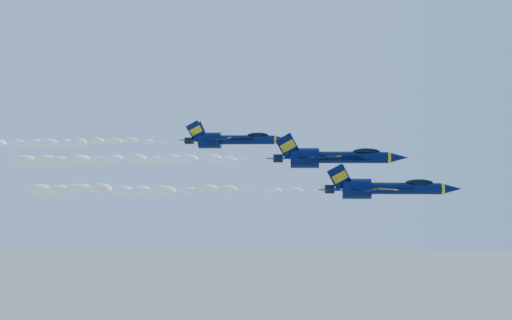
{
  "coord_description": "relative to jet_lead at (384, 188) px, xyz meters",
  "views": [
    {
      "loc": [
        7.53,
        -88.45,
        151.7
      ],
      "look_at": [
        -0.12,
        -5.32,
        152.39
      ],
      "focal_mm": 40.0,
      "sensor_mm": 36.0,
      "label": 1
    }
  ],
  "objects": [
    {
      "name": "smoke_trail_jet_second",
      "position": [
        -34.49,
        9.78,
        3.66
      ],
      "size": [
        40.16,
        2.0,
        1.8
      ],
      "primitive_type": "ellipsoid",
      "color": "white"
    },
    {
      "name": "smoke_trail_jet_lead",
      "position": [
        -27.37,
        0.0,
        -0.37
      ],
      "size": [
        40.16,
        1.76,
        1.59
      ],
      "primitive_type": "ellipsoid",
      "color": "white"
    },
    {
      "name": "smoke_trail_jet_third",
      "position": [
        -49.76,
        19.81,
        6.72
      ],
      "size": [
        40.16,
        1.8,
        1.62
      ],
      "primitive_type": "ellipsoid",
      "color": "white"
    },
    {
      "name": "jet_lead",
      "position": [
        0.0,
        0.0,
        0.0
      ],
      "size": [
        17.05,
        13.99,
        6.34
      ],
      "color": "#050F36"
    },
    {
      "name": "jet_second",
      "position": [
        -6.16,
        9.78,
        4.05
      ],
      "size": [
        19.29,
        15.83,
        7.17
      ],
      "color": "#050F36"
    },
    {
      "name": "jet_third",
      "position": [
        -22.23,
        19.81,
        7.09
      ],
      "size": [
        17.42,
        14.29,
        6.47
      ],
      "color": "#050F36"
    }
  ]
}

